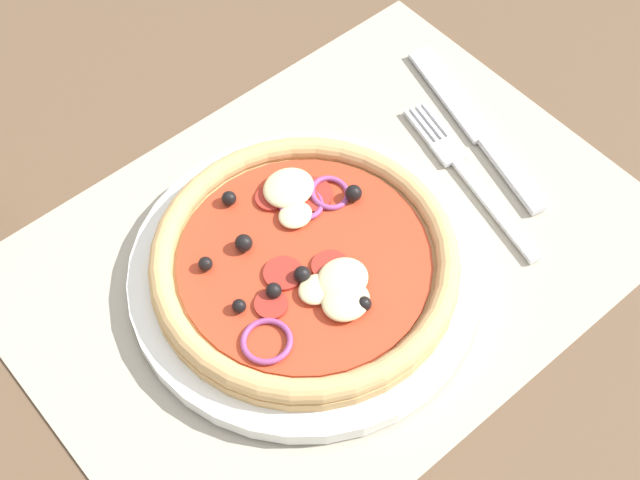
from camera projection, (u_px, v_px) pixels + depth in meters
The scene contains 6 objects.
ground_plane at pixel (329, 262), 71.71cm from camera, with size 190.00×140.00×2.40cm, color brown.
placemat at pixel (329, 253), 70.55cm from camera, with size 48.17×35.20×0.40cm, color #A39984.
plate at pixel (305, 274), 68.40cm from camera, with size 26.72×26.72×1.42cm, color silver.
pizza at pixel (305, 260), 66.92cm from camera, with size 23.18×23.18×2.64cm.
fork at pixel (464, 171), 74.59cm from camera, with size 5.33×17.91×0.44cm.
knife at pixel (473, 124), 77.37cm from camera, with size 6.73×19.75×0.62cm.
Camera 1 is at (-25.61, -28.98, 59.22)cm, focal length 50.70 mm.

